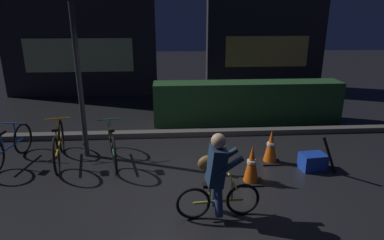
{
  "coord_description": "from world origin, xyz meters",
  "views": [
    {
      "loc": [
        -0.18,
        -4.99,
        2.73
      ],
      "look_at": [
        0.2,
        0.6,
        0.9
      ],
      "focal_mm": 30.69,
      "sensor_mm": 36.0,
      "label": 1
    }
  ],
  "objects_px": {
    "street_post": "(80,84)",
    "cyclist": "(217,176)",
    "parked_bike_center_left": "(112,145)",
    "traffic_cone_near": "(252,165)",
    "parked_bike_left_mid": "(59,145)",
    "traffic_cone_far": "(271,147)",
    "blue_crate": "(313,162)",
    "parked_bike_leftmost": "(9,147)",
    "closed_umbrella": "(329,155)"
  },
  "relations": [
    {
      "from": "traffic_cone_far",
      "to": "closed_umbrella",
      "type": "bearing_deg",
      "value": -35.43
    },
    {
      "from": "street_post",
      "to": "parked_bike_left_mid",
      "type": "bearing_deg",
      "value": -145.69
    },
    {
      "from": "street_post",
      "to": "cyclist",
      "type": "distance_m",
      "value": 3.31
    },
    {
      "from": "street_post",
      "to": "parked_bike_leftmost",
      "type": "height_order",
      "value": "street_post"
    },
    {
      "from": "parked_bike_center_left",
      "to": "traffic_cone_near",
      "type": "distance_m",
      "value": 2.64
    },
    {
      "from": "closed_umbrella",
      "to": "blue_crate",
      "type": "bearing_deg",
      "value": -80.49
    },
    {
      "from": "traffic_cone_near",
      "to": "traffic_cone_far",
      "type": "height_order",
      "value": "traffic_cone_near"
    },
    {
      "from": "parked_bike_left_mid",
      "to": "traffic_cone_far",
      "type": "height_order",
      "value": "parked_bike_left_mid"
    },
    {
      "from": "traffic_cone_near",
      "to": "closed_umbrella",
      "type": "height_order",
      "value": "closed_umbrella"
    },
    {
      "from": "parked_bike_left_mid",
      "to": "blue_crate",
      "type": "height_order",
      "value": "parked_bike_left_mid"
    },
    {
      "from": "street_post",
      "to": "closed_umbrella",
      "type": "height_order",
      "value": "street_post"
    },
    {
      "from": "street_post",
      "to": "closed_umbrella",
      "type": "xyz_separation_m",
      "value": [
        4.43,
        -1.15,
        -1.08
      ]
    },
    {
      "from": "closed_umbrella",
      "to": "cyclist",
      "type": "bearing_deg",
      "value": 3.6
    },
    {
      "from": "cyclist",
      "to": "parked_bike_left_mid",
      "type": "bearing_deg",
      "value": 140.27
    },
    {
      "from": "parked_bike_leftmost",
      "to": "traffic_cone_far",
      "type": "bearing_deg",
      "value": -85.69
    },
    {
      "from": "parked_bike_center_left",
      "to": "traffic_cone_near",
      "type": "relative_size",
      "value": 2.53
    },
    {
      "from": "parked_bike_leftmost",
      "to": "cyclist",
      "type": "relative_size",
      "value": 1.25
    },
    {
      "from": "street_post",
      "to": "traffic_cone_far",
      "type": "height_order",
      "value": "street_post"
    },
    {
      "from": "parked_bike_leftmost",
      "to": "parked_bike_center_left",
      "type": "xyz_separation_m",
      "value": [
        1.94,
        -0.09,
        0.03
      ]
    },
    {
      "from": "street_post",
      "to": "parked_bike_left_mid",
      "type": "distance_m",
      "value": 1.22
    },
    {
      "from": "traffic_cone_near",
      "to": "blue_crate",
      "type": "xyz_separation_m",
      "value": [
        1.24,
        0.4,
        -0.17
      ]
    },
    {
      "from": "parked_bike_center_left",
      "to": "blue_crate",
      "type": "distance_m",
      "value": 3.74
    },
    {
      "from": "cyclist",
      "to": "parked_bike_leftmost",
      "type": "bearing_deg",
      "value": 147.25
    },
    {
      "from": "traffic_cone_far",
      "to": "blue_crate",
      "type": "bearing_deg",
      "value": -27.17
    },
    {
      "from": "parked_bike_leftmost",
      "to": "parked_bike_center_left",
      "type": "distance_m",
      "value": 1.94
    },
    {
      "from": "parked_bike_leftmost",
      "to": "traffic_cone_near",
      "type": "height_order",
      "value": "parked_bike_leftmost"
    },
    {
      "from": "parked_bike_leftmost",
      "to": "parked_bike_center_left",
      "type": "relative_size",
      "value": 0.93
    },
    {
      "from": "traffic_cone_near",
      "to": "parked_bike_left_mid",
      "type": "bearing_deg",
      "value": 163.73
    },
    {
      "from": "traffic_cone_near",
      "to": "blue_crate",
      "type": "distance_m",
      "value": 1.31
    },
    {
      "from": "parked_bike_center_left",
      "to": "traffic_cone_far",
      "type": "height_order",
      "value": "parked_bike_center_left"
    },
    {
      "from": "parked_bike_leftmost",
      "to": "parked_bike_left_mid",
      "type": "distance_m",
      "value": 0.94
    },
    {
      "from": "parked_bike_leftmost",
      "to": "street_post",
      "type": "bearing_deg",
      "value": -71.91
    },
    {
      "from": "parked_bike_center_left",
      "to": "blue_crate",
      "type": "height_order",
      "value": "parked_bike_center_left"
    },
    {
      "from": "traffic_cone_far",
      "to": "cyclist",
      "type": "bearing_deg",
      "value": -127.37
    },
    {
      "from": "street_post",
      "to": "cyclist",
      "type": "bearing_deg",
      "value": -43.98
    },
    {
      "from": "parked_bike_left_mid",
      "to": "parked_bike_center_left",
      "type": "distance_m",
      "value": 1.0
    },
    {
      "from": "street_post",
      "to": "traffic_cone_near",
      "type": "height_order",
      "value": "street_post"
    },
    {
      "from": "parked_bike_left_mid",
      "to": "cyclist",
      "type": "xyz_separation_m",
      "value": [
        2.73,
        -1.93,
        0.26
      ]
    },
    {
      "from": "blue_crate",
      "to": "street_post",
      "type": "bearing_deg",
      "value": 168.09
    },
    {
      "from": "traffic_cone_near",
      "to": "street_post",
      "type": "bearing_deg",
      "value": 156.78
    },
    {
      "from": "traffic_cone_far",
      "to": "cyclist",
      "type": "height_order",
      "value": "cyclist"
    },
    {
      "from": "parked_bike_leftmost",
      "to": "cyclist",
      "type": "xyz_separation_m",
      "value": [
        3.67,
        -1.98,
        0.3
      ]
    },
    {
      "from": "traffic_cone_near",
      "to": "traffic_cone_far",
      "type": "distance_m",
      "value": 0.93
    },
    {
      "from": "street_post",
      "to": "blue_crate",
      "type": "bearing_deg",
      "value": -11.91
    },
    {
      "from": "cyclist",
      "to": "traffic_cone_near",
      "type": "bearing_deg",
      "value": 47.43
    },
    {
      "from": "parked_bike_left_mid",
      "to": "traffic_cone_near",
      "type": "height_order",
      "value": "parked_bike_left_mid"
    },
    {
      "from": "parked_bike_leftmost",
      "to": "cyclist",
      "type": "distance_m",
      "value": 4.18
    },
    {
      "from": "parked_bike_leftmost",
      "to": "parked_bike_center_left",
      "type": "bearing_deg",
      "value": -84.81
    },
    {
      "from": "cyclist",
      "to": "closed_umbrella",
      "type": "distance_m",
      "value": 2.39
    },
    {
      "from": "street_post",
      "to": "traffic_cone_near",
      "type": "distance_m",
      "value": 3.49
    }
  ]
}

